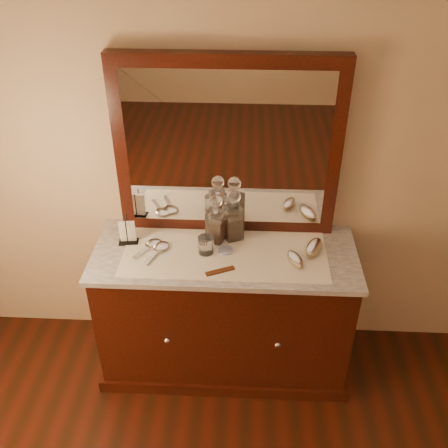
% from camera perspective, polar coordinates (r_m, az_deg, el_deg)
% --- Properties ---
extents(dresser_cabinet, '(1.40, 0.55, 0.82)m').
position_cam_1_polar(dresser_cabinet, '(3.00, 0.10, -9.96)').
color(dresser_cabinet, black).
rests_on(dresser_cabinet, floor).
extents(dresser_plinth, '(1.46, 0.59, 0.08)m').
position_cam_1_polar(dresser_plinth, '(3.26, 0.09, -14.66)').
color(dresser_plinth, black).
rests_on(dresser_plinth, floor).
extents(knob_left, '(0.04, 0.04, 0.04)m').
position_cam_1_polar(knob_left, '(2.80, -6.52, -13.11)').
color(knob_left, silver).
rests_on(knob_left, dresser_cabinet).
extents(knob_right, '(0.04, 0.04, 0.04)m').
position_cam_1_polar(knob_right, '(2.77, 6.18, -13.58)').
color(knob_right, silver).
rests_on(knob_right, dresser_cabinet).
extents(marble_top, '(1.44, 0.59, 0.03)m').
position_cam_1_polar(marble_top, '(2.72, 0.11, -3.48)').
color(marble_top, silver).
rests_on(marble_top, dresser_cabinet).
extents(mirror_frame, '(1.20, 0.08, 1.00)m').
position_cam_1_polar(mirror_frame, '(2.66, 0.38, 8.62)').
color(mirror_frame, black).
rests_on(mirror_frame, marble_top).
extents(mirror_glass, '(1.06, 0.01, 0.86)m').
position_cam_1_polar(mirror_glass, '(2.63, 0.35, 8.31)').
color(mirror_glass, white).
rests_on(mirror_glass, marble_top).
extents(lace_runner, '(1.10, 0.45, 0.00)m').
position_cam_1_polar(lace_runner, '(2.69, 0.09, -3.44)').
color(lace_runner, white).
rests_on(lace_runner, marble_top).
extents(pin_dish, '(0.09, 0.09, 0.01)m').
position_cam_1_polar(pin_dish, '(2.71, 0.19, -3.01)').
color(pin_dish, silver).
rests_on(pin_dish, lace_runner).
extents(comb, '(0.15, 0.09, 0.01)m').
position_cam_1_polar(comb, '(2.57, -0.45, -5.39)').
color(comb, brown).
rests_on(comb, lace_runner).
extents(napkin_rack, '(0.11, 0.08, 0.16)m').
position_cam_1_polar(napkin_rack, '(2.80, -10.97, -0.99)').
color(napkin_rack, black).
rests_on(napkin_rack, marble_top).
extents(decanter_left, '(0.11, 0.11, 0.29)m').
position_cam_1_polar(decanter_left, '(2.73, -0.95, 0.07)').
color(decanter_left, brown).
rests_on(decanter_left, lace_runner).
extents(decanter_right, '(0.12, 0.12, 0.31)m').
position_cam_1_polar(decanter_right, '(2.75, 1.06, 0.47)').
color(decanter_right, brown).
rests_on(decanter_right, lace_runner).
extents(brush_near, '(0.11, 0.16, 0.04)m').
position_cam_1_polar(brush_near, '(2.65, 8.14, -4.02)').
color(brush_near, '#8E7E57').
rests_on(brush_near, lace_runner).
extents(brush_far, '(0.13, 0.18, 0.05)m').
position_cam_1_polar(brush_far, '(2.74, 10.24, -2.67)').
color(brush_far, '#8E7E57').
rests_on(brush_far, lace_runner).
extents(hand_mirror_outer, '(0.15, 0.21, 0.02)m').
position_cam_1_polar(hand_mirror_outer, '(2.77, -8.37, -2.41)').
color(hand_mirror_outer, silver).
rests_on(hand_mirror_outer, lace_runner).
extents(hand_mirror_inner, '(0.13, 0.23, 0.02)m').
position_cam_1_polar(hand_mirror_inner, '(2.74, -7.45, -2.82)').
color(hand_mirror_inner, silver).
rests_on(hand_mirror_inner, lace_runner).
extents(tumblers, '(0.09, 0.09, 0.10)m').
position_cam_1_polar(tumblers, '(2.68, -2.11, -2.41)').
color(tumblers, white).
rests_on(tumblers, lace_runner).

